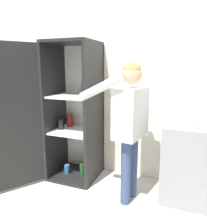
% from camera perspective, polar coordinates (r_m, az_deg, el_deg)
% --- Properties ---
extents(ground_plane, '(12.00, 12.00, 0.00)m').
position_cam_1_polar(ground_plane, '(2.68, -8.82, -22.90)').
color(ground_plane, beige).
extents(wall_back, '(7.00, 0.06, 2.55)m').
position_cam_1_polar(wall_back, '(3.09, -0.48, 7.36)').
color(wall_back, silver).
rests_on(wall_back, ground_plane).
extents(refrigerator, '(1.01, 1.11, 1.83)m').
position_cam_1_polar(refrigerator, '(2.94, -10.46, -0.34)').
color(refrigerator, black).
rests_on(refrigerator, ground_plane).
extents(person, '(0.68, 0.58, 1.57)m').
position_cam_1_polar(person, '(2.38, 6.93, -1.23)').
color(person, '#384770').
rests_on(person, ground_plane).
extents(counter, '(0.63, 0.58, 0.89)m').
position_cam_1_polar(counter, '(2.75, 21.91, -12.07)').
color(counter, gray).
rests_on(counter, ground_plane).
extents(bowl, '(0.16, 0.16, 0.05)m').
position_cam_1_polar(bowl, '(2.68, 21.83, -1.98)').
color(bowl, white).
rests_on(bowl, counter).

